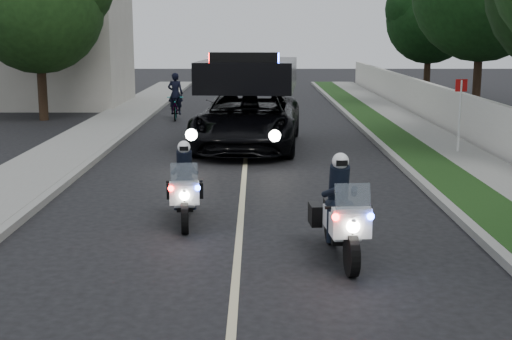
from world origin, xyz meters
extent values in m
plane|color=black|center=(0.00, 0.00, 0.00)|extent=(120.00, 120.00, 0.00)
cube|color=gray|center=(4.10, 10.00, 0.07)|extent=(0.20, 60.00, 0.15)
cube|color=#193814|center=(4.80, 10.00, 0.08)|extent=(1.20, 60.00, 0.16)
cube|color=gray|center=(6.10, 10.00, 0.08)|extent=(1.40, 60.00, 0.16)
cube|color=gray|center=(-4.10, 10.00, 0.07)|extent=(0.20, 60.00, 0.15)
cube|color=gray|center=(-5.20, 10.00, 0.08)|extent=(2.00, 60.00, 0.16)
cube|color=#A8A396|center=(-10.00, 26.00, 3.50)|extent=(8.00, 6.00, 7.00)
cube|color=#BFB78C|center=(0.00, 10.00, 0.00)|extent=(0.12, 50.00, 0.01)
imported|color=black|center=(0.05, 13.51, 0.00)|extent=(3.49, 6.64, 3.12)
imported|color=black|center=(-2.94, 20.55, 0.00)|extent=(0.79, 1.88, 0.96)
imported|color=black|center=(-2.94, 20.55, 0.00)|extent=(0.63, 0.44, 1.67)
camera|label=1|loc=(0.29, -7.72, 3.48)|focal=49.45mm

